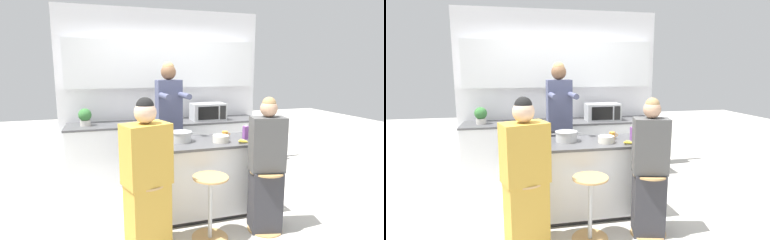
% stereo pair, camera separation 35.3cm
% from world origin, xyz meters
% --- Properties ---
extents(ground_plane, '(16.00, 16.00, 0.00)m').
position_xyz_m(ground_plane, '(0.00, 0.00, 0.00)').
color(ground_plane, beige).
extents(wall_back, '(3.34, 0.22, 2.70)m').
position_xyz_m(wall_back, '(0.00, 1.65, 1.54)').
color(wall_back, white).
rests_on(wall_back, ground_plane).
extents(back_counter, '(3.10, 0.63, 0.92)m').
position_xyz_m(back_counter, '(0.00, 1.35, 0.46)').
color(back_counter, silver).
rests_on(back_counter, ground_plane).
extents(kitchen_island, '(1.60, 0.65, 0.90)m').
position_xyz_m(kitchen_island, '(0.00, 0.00, 0.46)').
color(kitchen_island, black).
rests_on(kitchen_island, ground_plane).
extents(bar_stool_leftmost, '(0.38, 0.38, 0.68)m').
position_xyz_m(bar_stool_leftmost, '(-0.64, -0.55, 0.36)').
color(bar_stool_leftmost, tan).
rests_on(bar_stool_leftmost, ground_plane).
extents(bar_stool_center, '(0.38, 0.38, 0.68)m').
position_xyz_m(bar_stool_center, '(0.00, -0.57, 0.36)').
color(bar_stool_center, tan).
rests_on(bar_stool_center, ground_plane).
extents(bar_stool_rightmost, '(0.38, 0.38, 0.68)m').
position_xyz_m(bar_stool_rightmost, '(0.64, -0.58, 0.36)').
color(bar_stool_rightmost, tan).
rests_on(bar_stool_rightmost, ground_plane).
extents(person_cooking, '(0.35, 0.60, 1.84)m').
position_xyz_m(person_cooking, '(-0.14, 0.66, 0.94)').
color(person_cooking, '#383842').
rests_on(person_cooking, ground_plane).
extents(person_wrapped_blanket, '(0.49, 0.41, 1.50)m').
position_xyz_m(person_wrapped_blanket, '(-0.64, -0.57, 0.72)').
color(person_wrapped_blanket, gold).
rests_on(person_wrapped_blanket, ground_plane).
extents(person_seated_near, '(0.40, 0.33, 1.46)m').
position_xyz_m(person_seated_near, '(0.63, -0.57, 0.67)').
color(person_seated_near, '#333338').
rests_on(person_seated_near, ground_plane).
extents(cooking_pot, '(0.35, 0.27, 0.12)m').
position_xyz_m(cooking_pot, '(-0.14, 0.05, 0.96)').
color(cooking_pot, '#B7BABC').
rests_on(cooking_pot, kitchen_island).
extents(fruit_bowl, '(0.18, 0.18, 0.08)m').
position_xyz_m(fruit_bowl, '(-0.60, -0.08, 0.94)').
color(fruit_bowl, '#B7BABC').
rests_on(fruit_bowl, kitchen_island).
extents(mixing_bowl_steel, '(0.19, 0.19, 0.08)m').
position_xyz_m(mixing_bowl_steel, '(0.30, -0.10, 0.94)').
color(mixing_bowl_steel, silver).
rests_on(mixing_bowl_steel, kitchen_island).
extents(coffee_cup_near, '(0.11, 0.08, 0.09)m').
position_xyz_m(coffee_cup_near, '(0.43, 0.06, 0.94)').
color(coffee_cup_near, orange).
rests_on(coffee_cup_near, kitchen_island).
extents(banana_bunch, '(0.14, 0.10, 0.05)m').
position_xyz_m(banana_bunch, '(0.52, -0.22, 0.92)').
color(banana_bunch, yellow).
rests_on(banana_bunch, kitchen_island).
extents(juice_carton, '(0.07, 0.07, 0.17)m').
position_xyz_m(juice_carton, '(0.66, -0.05, 0.98)').
color(juice_carton, '#7A428E').
rests_on(juice_carton, kitchen_island).
extents(microwave, '(0.55, 0.34, 0.27)m').
position_xyz_m(microwave, '(0.65, 1.31, 1.05)').
color(microwave, '#B2B5B7').
rests_on(microwave, back_counter).
extents(potted_plant, '(0.19, 0.19, 0.26)m').
position_xyz_m(potted_plant, '(-1.26, 1.35, 1.05)').
color(potted_plant, beige).
rests_on(potted_plant, back_counter).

